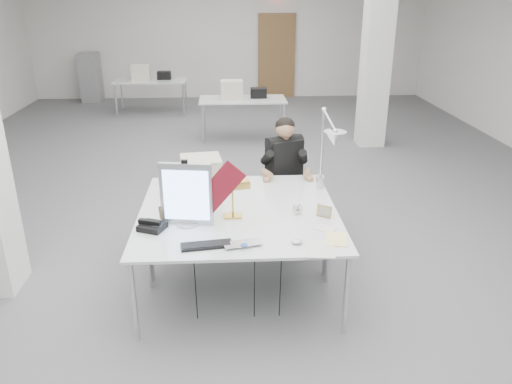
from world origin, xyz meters
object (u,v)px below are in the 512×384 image
(office_chair, at_px, (283,186))
(laptop, at_px, (244,247))
(desk_main, at_px, (240,234))
(architect_lamp, at_px, (327,153))
(desk_phone, at_px, (152,227))
(beige_monitor, at_px, (201,175))
(seated_person, at_px, (284,156))
(bankers_lamp, at_px, (233,198))
(monitor, at_px, (186,194))

(office_chair, height_order, laptop, office_chair)
(desk_main, bearing_deg, architect_lamp, 40.67)
(desk_phone, distance_m, beige_monitor, 0.91)
(desk_main, height_order, seated_person, seated_person)
(bankers_lamp, bearing_deg, desk_main, -93.76)
(office_chair, height_order, beige_monitor, beige_monitor)
(beige_monitor, bearing_deg, architect_lamp, -16.29)
(bankers_lamp, relative_size, architect_lamp, 0.40)
(laptop, height_order, desk_phone, desk_phone)
(beige_monitor, bearing_deg, bankers_lamp, -71.32)
(beige_monitor, bearing_deg, monitor, -105.05)
(monitor, distance_m, beige_monitor, 0.73)
(laptop, xyz_separation_m, desk_phone, (-0.76, 0.37, 0.01))
(beige_monitor, bearing_deg, laptop, -80.17)
(desk_phone, bearing_deg, monitor, 39.74)
(desk_main, bearing_deg, monitor, 157.28)
(bankers_lamp, distance_m, desk_phone, 0.73)
(desk_main, xyz_separation_m, bankers_lamp, (-0.05, 0.31, 0.19))
(office_chair, height_order, seated_person, seated_person)
(bankers_lamp, relative_size, desk_phone, 1.76)
(desk_main, relative_size, beige_monitor, 4.70)
(office_chair, distance_m, laptop, 1.98)
(seated_person, bearing_deg, office_chair, 66.64)
(seated_person, xyz_separation_m, monitor, (-0.99, -1.38, 0.13))
(monitor, bearing_deg, laptop, -35.97)
(monitor, distance_m, desk_phone, 0.39)
(desk_main, height_order, office_chair, office_chair)
(laptop, relative_size, architect_lamp, 0.34)
(beige_monitor, relative_size, architect_lamp, 0.43)
(seated_person, height_order, bankers_lamp, seated_person)
(seated_person, distance_m, bankers_lamp, 1.39)
(desk_main, bearing_deg, desk_phone, 172.53)
(beige_monitor, bearing_deg, seated_person, 28.57)
(desk_main, distance_m, bankers_lamp, 0.37)
(bankers_lamp, xyz_separation_m, beige_monitor, (-0.30, 0.60, 0.00))
(monitor, xyz_separation_m, bankers_lamp, (0.39, 0.12, -0.10))
(office_chair, bearing_deg, desk_main, -131.98)
(monitor, distance_m, bankers_lamp, 0.42)
(monitor, relative_size, desk_phone, 2.71)
(architect_lamp, bearing_deg, laptop, -107.84)
(desk_main, height_order, laptop, laptop)
(office_chair, bearing_deg, bankers_lamp, -137.80)
(office_chair, xyz_separation_m, bankers_lamp, (-0.60, -1.31, 0.41))
(monitor, xyz_separation_m, architect_lamp, (1.29, 0.55, 0.17))
(seated_person, height_order, architect_lamp, architect_lamp)
(desk_phone, relative_size, beige_monitor, 0.53)
(office_chair, xyz_separation_m, desk_phone, (-1.28, -1.52, 0.25))
(desk_phone, bearing_deg, office_chair, 72.86)
(desk_main, height_order, monitor, monitor)
(desk_phone, height_order, beige_monitor, beige_monitor)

